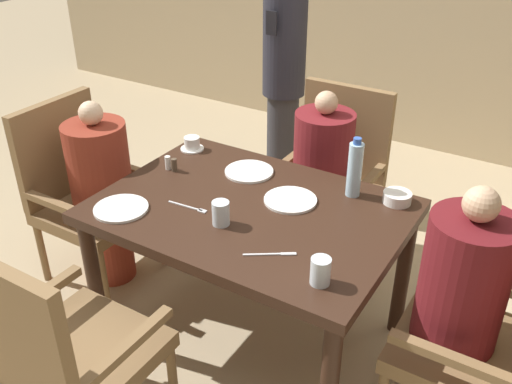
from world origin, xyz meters
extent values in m
plane|color=tan|center=(0.00, 0.00, 0.00)|extent=(16.00, 16.00, 0.00)
cube|color=#331E14|center=(0.00, 0.00, 0.72)|extent=(1.32, 0.95, 0.05)
cylinder|color=#331E14|center=(-0.60, -0.41, 0.35)|extent=(0.07, 0.07, 0.69)
cylinder|color=#331E14|center=(-0.60, 0.41, 0.35)|extent=(0.07, 0.07, 0.69)
cylinder|color=#331E14|center=(0.60, 0.41, 0.35)|extent=(0.07, 0.07, 0.69)
cube|color=brown|center=(-0.98, 0.00, 0.41)|extent=(0.53, 0.53, 0.07)
cube|color=brown|center=(-1.22, 0.00, 0.72)|extent=(0.05, 0.53, 0.55)
cube|color=brown|center=(-0.98, 0.24, 0.56)|extent=(0.47, 0.04, 0.04)
cube|color=brown|center=(-0.98, -0.24, 0.56)|extent=(0.47, 0.04, 0.04)
cylinder|color=brown|center=(-0.75, 0.23, 0.19)|extent=(0.04, 0.04, 0.37)
cylinder|color=brown|center=(-0.75, -0.23, 0.19)|extent=(0.04, 0.04, 0.37)
cylinder|color=brown|center=(-1.21, 0.23, 0.19)|extent=(0.04, 0.04, 0.37)
cylinder|color=brown|center=(-1.21, -0.23, 0.19)|extent=(0.04, 0.04, 0.37)
cylinder|color=maroon|center=(-0.92, 0.00, 0.22)|extent=(0.24, 0.24, 0.44)
cylinder|color=maroon|center=(-0.92, 0.00, 0.69)|extent=(0.32, 0.32, 0.48)
sphere|color=beige|center=(-0.92, 0.00, 0.99)|extent=(0.12, 0.12, 0.12)
cube|color=brown|center=(0.00, 0.80, 0.41)|extent=(0.53, 0.53, 0.07)
cube|color=brown|center=(0.00, 1.04, 0.72)|extent=(0.53, 0.05, 0.55)
cube|color=brown|center=(0.24, 0.80, 0.56)|extent=(0.04, 0.47, 0.04)
cube|color=brown|center=(-0.24, 0.80, 0.56)|extent=(0.04, 0.47, 0.04)
cylinder|color=brown|center=(0.23, 0.56, 0.19)|extent=(0.04, 0.04, 0.37)
cylinder|color=brown|center=(-0.23, 0.56, 0.19)|extent=(0.04, 0.04, 0.37)
cylinder|color=brown|center=(0.23, 1.03, 0.19)|extent=(0.04, 0.04, 0.37)
cylinder|color=brown|center=(-0.23, 1.03, 0.19)|extent=(0.04, 0.04, 0.37)
cylinder|color=maroon|center=(0.00, 0.74, 0.22)|extent=(0.24, 0.24, 0.44)
cylinder|color=maroon|center=(0.00, 0.74, 0.69)|extent=(0.32, 0.32, 0.48)
sphere|color=tan|center=(0.00, 0.74, 0.99)|extent=(0.12, 0.12, 0.12)
cube|color=brown|center=(0.98, 0.00, 0.41)|extent=(0.53, 0.53, 0.07)
cube|color=brown|center=(0.98, -0.24, 0.56)|extent=(0.47, 0.04, 0.04)
cube|color=brown|center=(0.98, 0.24, 0.56)|extent=(0.47, 0.04, 0.04)
cylinder|color=brown|center=(0.75, 0.23, 0.19)|extent=(0.04, 0.04, 0.37)
cylinder|color=#5B1419|center=(0.92, 0.00, 0.22)|extent=(0.24, 0.24, 0.44)
cylinder|color=#5B1419|center=(0.92, 0.00, 0.71)|extent=(0.32, 0.32, 0.54)
sphere|color=tan|center=(0.92, 0.00, 1.05)|extent=(0.13, 0.13, 0.13)
cube|color=brown|center=(-0.26, -0.80, 0.41)|extent=(0.53, 0.53, 0.07)
cube|color=brown|center=(-0.26, -1.04, 0.72)|extent=(0.53, 0.05, 0.55)
cube|color=brown|center=(-0.51, -0.80, 0.56)|extent=(0.04, 0.47, 0.04)
cube|color=brown|center=(-0.02, -0.80, 0.56)|extent=(0.04, 0.47, 0.04)
cylinder|color=brown|center=(-0.50, -0.56, 0.19)|extent=(0.04, 0.04, 0.37)
cylinder|color=brown|center=(-0.03, -0.56, 0.19)|extent=(0.04, 0.04, 0.37)
cylinder|color=#2D2D33|center=(-0.56, 1.30, 0.38)|extent=(0.21, 0.21, 0.76)
cylinder|color=#23232D|center=(-0.56, 1.30, 1.08)|extent=(0.27, 0.27, 0.64)
cube|color=black|center=(-0.56, 1.13, 1.24)|extent=(0.07, 0.01, 0.14)
cylinder|color=white|center=(-0.46, -0.32, 0.75)|extent=(0.24, 0.24, 0.01)
cylinder|color=white|center=(-0.17, 0.27, 0.75)|extent=(0.24, 0.24, 0.01)
cylinder|color=white|center=(0.13, 0.13, 0.75)|extent=(0.24, 0.24, 0.01)
cylinder|color=white|center=(-0.57, 0.33, 0.75)|extent=(0.12, 0.12, 0.01)
cylinder|color=white|center=(-0.57, 0.33, 0.78)|extent=(0.08, 0.08, 0.06)
cylinder|color=white|center=(0.53, 0.37, 0.77)|extent=(0.13, 0.13, 0.05)
cylinder|color=#A3C6DB|center=(0.34, 0.33, 0.87)|extent=(0.07, 0.07, 0.25)
cylinder|color=#3359B2|center=(0.34, 0.33, 1.01)|extent=(0.04, 0.04, 0.03)
cylinder|color=silver|center=(-0.03, -0.18, 0.80)|extent=(0.07, 0.07, 0.10)
cylinder|color=silver|center=(0.49, -0.32, 0.80)|extent=(0.07, 0.07, 0.10)
cylinder|color=white|center=(-0.53, 0.09, 0.78)|extent=(0.03, 0.03, 0.07)
cylinder|color=#4C3D2D|center=(-0.49, 0.09, 0.78)|extent=(0.03, 0.03, 0.07)
cube|color=silver|center=(-0.24, -0.15, 0.75)|extent=(0.18, 0.02, 0.00)
cube|color=silver|center=(-0.15, -0.14, 0.75)|extent=(0.04, 0.03, 0.00)
cube|color=silver|center=(0.24, -0.27, 0.75)|extent=(0.15, 0.11, 0.00)
cube|color=silver|center=(0.31, -0.22, 0.75)|extent=(0.06, 0.05, 0.00)
camera|label=1|loc=(1.14, -1.80, 2.03)|focal=40.00mm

